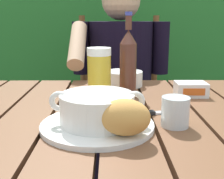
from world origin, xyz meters
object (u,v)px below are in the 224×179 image
(soup_bowl, at_px, (97,108))
(water_glass_small, at_px, (175,112))
(beer_glass, at_px, (99,75))
(table_knife, at_px, (153,113))
(serving_plate, at_px, (97,125))
(chair_near_diner, at_px, (119,108))
(beer_bottle, at_px, (128,62))
(butter_tub, at_px, (191,89))
(bread_roll, at_px, (125,117))
(person_eating, at_px, (120,78))
(diner_bowl, at_px, (124,78))

(soup_bowl, relative_size, water_glass_small, 3.11)
(beer_glass, xyz_separation_m, table_knife, (0.15, -0.13, -0.08))
(serving_plate, bearing_deg, table_knife, 33.25)
(chair_near_diner, xyz_separation_m, serving_plate, (-0.09, -0.98, 0.27))
(beer_bottle, distance_m, butter_tub, 0.23)
(butter_tub, distance_m, table_knife, 0.25)
(bread_roll, height_order, beer_bottle, beer_bottle)
(bread_roll, xyz_separation_m, beer_glass, (-0.06, 0.30, 0.03))
(beer_glass, relative_size, butter_tub, 1.65)
(serving_plate, height_order, soup_bowl, soup_bowl)
(soup_bowl, bearing_deg, person_eating, 83.89)
(person_eating, bearing_deg, butter_tub, -65.69)
(serving_plate, relative_size, butter_tub, 2.66)
(beer_glass, bearing_deg, butter_tub, 12.51)
(person_eating, distance_m, butter_tub, 0.54)
(beer_glass, height_order, butter_tub, beer_glass)
(person_eating, height_order, water_glass_small, person_eating)
(chair_near_diner, xyz_separation_m, beer_glass, (-0.09, -0.76, 0.35))
(soup_bowl, xyz_separation_m, water_glass_small, (0.19, 0.01, -0.01))
(beer_bottle, height_order, water_glass_small, beer_bottle)
(soup_bowl, relative_size, bread_roll, 1.86)
(bread_roll, xyz_separation_m, water_glass_small, (0.13, 0.08, -0.01))
(table_knife, bearing_deg, chair_near_diner, 94.10)
(table_knife, bearing_deg, soup_bowl, -146.75)
(person_eating, distance_m, table_knife, 0.69)
(serving_plate, xyz_separation_m, beer_bottle, (0.09, 0.30, 0.11))
(beer_bottle, distance_m, water_glass_small, 0.31)
(butter_tub, relative_size, diner_bowl, 0.73)
(diner_bowl, bearing_deg, beer_glass, -112.07)
(water_glass_small, bearing_deg, bread_roll, -147.23)
(bread_roll, xyz_separation_m, table_knife, (0.09, 0.17, -0.05))
(person_eating, height_order, diner_bowl, person_eating)
(water_glass_small, bearing_deg, table_knife, 113.45)
(water_glass_small, xyz_separation_m, table_knife, (-0.04, 0.09, -0.03))
(beer_bottle, relative_size, water_glass_small, 3.79)
(serving_plate, relative_size, beer_bottle, 0.99)
(chair_near_diner, height_order, soup_bowl, chair_near_diner)
(serving_plate, distance_m, water_glass_small, 0.19)
(chair_near_diner, distance_m, butter_tub, 0.78)
(person_eating, distance_m, diner_bowl, 0.35)
(chair_near_diner, relative_size, butter_tub, 9.86)
(table_knife, bearing_deg, serving_plate, -146.75)
(person_eating, relative_size, butter_tub, 11.59)
(bread_roll, bearing_deg, chair_near_diner, 88.67)
(person_eating, distance_m, bread_roll, 0.86)
(person_eating, height_order, beer_glass, person_eating)
(soup_bowl, distance_m, bread_roll, 0.10)
(person_eating, xyz_separation_m, butter_tub, (0.22, -0.49, 0.06))
(beer_glass, height_order, beer_bottle, beer_bottle)
(soup_bowl, xyz_separation_m, bread_roll, (0.06, -0.07, 0.00))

